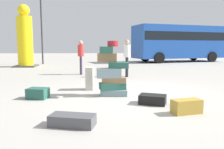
{
  "coord_description": "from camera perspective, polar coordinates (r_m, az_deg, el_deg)",
  "views": [
    {
      "loc": [
        -0.9,
        -6.34,
        1.38
      ],
      "look_at": [
        -0.45,
        0.85,
        0.48
      ],
      "focal_mm": 36.47,
      "sensor_mm": 36.0,
      "label": 1
    }
  ],
  "objects": [
    {
      "name": "suitcase_teal_foreground_near",
      "position": [
        6.36,
        -18.1,
        -4.5
      ],
      "size": [
        0.59,
        0.49,
        0.28
      ],
      "primitive_type": "cube",
      "rotation": [
        0.0,
        0.0,
        -0.22
      ],
      "color": "#26594C",
      "rests_on": "ground"
    },
    {
      "name": "ground_plane",
      "position": [
        6.55,
        4.45,
        -5.07
      ],
      "size": [
        80.0,
        80.0,
        0.0
      ],
      "primitive_type": "plane",
      "color": "#ADA89E"
    },
    {
      "name": "suitcase_charcoal_upright_blue",
      "position": [
        4.09,
        -9.9,
        -11.24
      ],
      "size": [
        0.84,
        0.54,
        0.2
      ],
      "primitive_type": "cube",
      "rotation": [
        0.0,
        0.0,
        -0.25
      ],
      "color": "#4C4C51",
      "rests_on": "ground"
    },
    {
      "name": "yellow_dummy_statue",
      "position": [
        16.47,
        -20.99,
        8.22
      ],
      "size": [
        1.41,
        1.41,
        4.13
      ],
      "color": "yellow",
      "rests_on": "ground"
    },
    {
      "name": "person_bearded_onlooker",
      "position": [
        10.28,
        3.78,
        4.99
      ],
      "size": [
        0.3,
        0.34,
        1.67
      ],
      "rotation": [
        0.0,
        0.0,
        -1.76
      ],
      "color": "black",
      "rests_on": "ground"
    },
    {
      "name": "suitcase_tan_behind_tower",
      "position": [
        4.97,
        18.18,
        -7.62
      ],
      "size": [
        0.65,
        0.41,
        0.29
      ],
      "primitive_type": "cube",
      "rotation": [
        0.0,
        0.0,
        0.23
      ],
      "color": "#B28C33",
      "rests_on": "ground"
    },
    {
      "name": "suitcase_black_foreground_far",
      "position": [
        5.57,
        10.13,
        -6.16
      ],
      "size": [
        0.73,
        0.62,
        0.22
      ],
      "primitive_type": "cube",
      "rotation": [
        0.0,
        0.0,
        -0.4
      ],
      "color": "black",
      "rests_on": "ground"
    },
    {
      "name": "person_tourist_with_camera",
      "position": [
        11.26,
        -7.83,
        5.09
      ],
      "size": [
        0.3,
        0.34,
        1.66
      ],
      "rotation": [
        0.0,
        0.0,
        -1.47
      ],
      "color": "#3F334C",
      "rests_on": "ground"
    },
    {
      "name": "parked_bus",
      "position": [
        21.34,
        16.36,
        8.02
      ],
      "size": [
        8.52,
        4.52,
        3.15
      ],
      "rotation": [
        0.0,
        0.0,
        0.26
      ],
      "color": "#1E4CA5",
      "rests_on": "ground"
    },
    {
      "name": "lamp_post",
      "position": [
        18.9,
        -17.43,
        16.44
      ],
      "size": [
        0.36,
        0.36,
        7.13
      ],
      "color": "#333338",
      "rests_on": "ground"
    },
    {
      "name": "suitcase_cream_left_side",
      "position": [
        7.3,
        -5.56,
        -0.96
      ],
      "size": [
        0.27,
        0.4,
        0.72
      ],
      "primitive_type": "cube",
      "rotation": [
        0.0,
        0.0,
        -0.11
      ],
      "color": "beige",
      "rests_on": "ground"
    },
    {
      "name": "suitcase_tower",
      "position": [
        6.37,
        -0.06,
        0.02
      ],
      "size": [
        0.91,
        0.62,
        1.52
      ],
      "color": "gray",
      "rests_on": "ground"
    }
  ]
}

